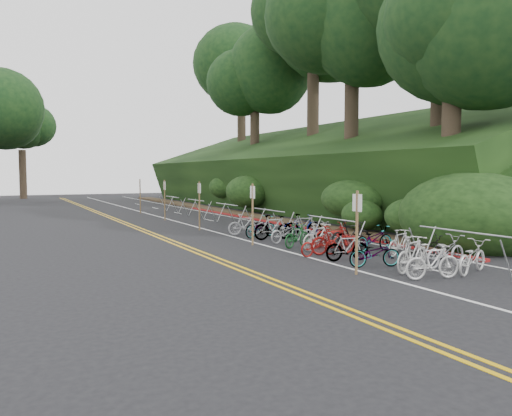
{
  "coord_description": "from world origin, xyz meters",
  "views": [
    {
      "loc": [
        -8.47,
        -12.89,
        2.91
      ],
      "look_at": [
        2.12,
        7.63,
        1.3
      ],
      "focal_mm": 35.0,
      "sensor_mm": 36.0,
      "label": 1
    }
  ],
  "objects": [
    {
      "name": "ground",
      "position": [
        0.0,
        0.0,
        0.0
      ],
      "size": [
        120.0,
        120.0,
        0.0
      ],
      "primitive_type": "plane",
      "color": "black",
      "rests_on": "ground"
    },
    {
      "name": "road_markings",
      "position": [
        0.63,
        10.1,
        0.0
      ],
      "size": [
        7.47,
        80.0,
        0.01
      ],
      "color": "gold",
      "rests_on": "ground"
    },
    {
      "name": "red_curb",
      "position": [
        5.7,
        12.0,
        0.05
      ],
      "size": [
        0.25,
        28.0,
        0.1
      ],
      "primitive_type": "cube",
      "color": "maroon",
      "rests_on": "ground"
    },
    {
      "name": "embankment",
      "position": [
        12.96,
        19.04,
        2.57
      ],
      "size": [
        14.3,
        48.14,
        9.11
      ],
      "color": "black",
      "rests_on": "ground"
    },
    {
      "name": "tree_cluster",
      "position": [
        9.76,
        22.03,
        12.35
      ],
      "size": [
        33.26,
        54.72,
        19.84
      ],
      "color": "#2D2319",
      "rests_on": "ground"
    },
    {
      "name": "bike_rack_front",
      "position": [
        3.47,
        -2.91,
        0.92
      ],
      "size": [
        1.18,
        3.39,
        1.24
      ],
      "color": "#9E9FA2",
      "rests_on": "ground"
    },
    {
      "name": "bike_racks_rest",
      "position": [
        3.0,
        13.0,
        0.85
      ],
      "size": [
        1.14,
        23.0,
        1.17
      ],
      "color": "#9E9FA2",
      "rests_on": "ground"
    },
    {
      "name": "signpost_near",
      "position": [
        0.6,
        -1.61,
        1.39
      ],
      "size": [
        0.08,
        0.4,
        2.42
      ],
      "color": "brown",
      "rests_on": "ground"
    },
    {
      "name": "signposts_rest",
      "position": [
        0.6,
        14.0,
        1.43
      ],
      "size": [
        0.08,
        18.4,
        2.5
      ],
      "color": "brown",
      "rests_on": "ground"
    },
    {
      "name": "bike_front",
      "position": [
        1.49,
        1.57,
        0.42
      ],
      "size": [
        0.66,
        1.62,
        0.83
      ],
      "primitive_type": "imported",
      "rotation": [
        0.0,
        0.0,
        1.64
      ],
      "color": "maroon",
      "rests_on": "ground"
    },
    {
      "name": "bike_valet",
      "position": [
        2.95,
        2.29,
        0.49
      ],
      "size": [
        3.41,
        13.02,
        1.09
      ],
      "color": "beige",
      "rests_on": "ground"
    }
  ]
}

